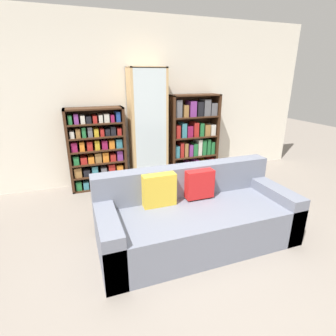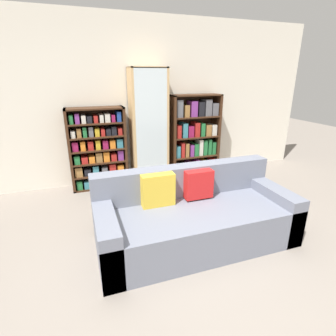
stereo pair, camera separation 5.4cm
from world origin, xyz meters
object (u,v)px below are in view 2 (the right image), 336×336
(bookshelf_left, at_px, (98,150))
(display_cabinet, at_px, (149,128))
(couch, at_px, (194,218))
(bookshelf_right, at_px, (194,137))
(wine_bottle, at_px, (184,187))

(bookshelf_left, distance_m, display_cabinet, 0.91)
(couch, relative_size, bookshelf_left, 1.63)
(bookshelf_left, distance_m, bookshelf_right, 1.71)
(couch, height_order, wine_bottle, couch)
(bookshelf_left, bearing_deg, wine_bottle, -35.12)
(display_cabinet, relative_size, wine_bottle, 5.16)
(display_cabinet, distance_m, wine_bottle, 1.18)
(couch, relative_size, bookshelf_right, 1.45)
(wine_bottle, bearing_deg, bookshelf_left, 144.88)
(couch, distance_m, bookshelf_left, 2.13)
(couch, bearing_deg, bookshelf_left, 113.53)
(display_cabinet, bearing_deg, bookshelf_right, 1.07)
(couch, xyz_separation_m, bookshelf_left, (-0.84, 1.93, 0.35))
(couch, xyz_separation_m, bookshelf_right, (0.87, 1.93, 0.43))
(couch, height_order, display_cabinet, display_cabinet)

